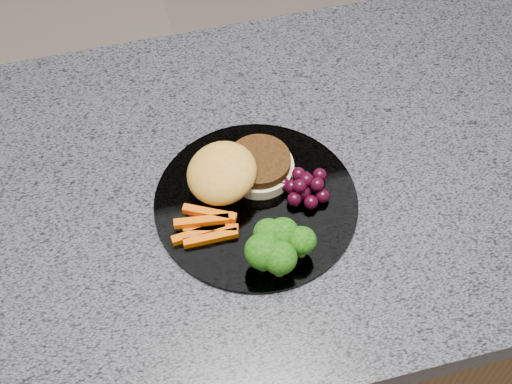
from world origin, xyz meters
TOP-DOWN VIEW (x-y plane):
  - island_cabinet at (0.00, 0.00)m, footprint 1.20×0.60m
  - countertop at (0.00, 0.00)m, footprint 1.20×0.60m
  - plate at (-0.06, -0.04)m, footprint 0.26×0.26m
  - burger at (-0.08, -0.00)m, footprint 0.17×0.13m
  - carrot_sticks at (-0.13, -0.06)m, footprint 0.09×0.05m
  - broccoli at (-0.06, -0.13)m, footprint 0.09×0.08m
  - grape_bunch at (0.00, -0.04)m, footprint 0.07×0.06m

SIDE VIEW (x-z plane):
  - island_cabinet at x=0.00m, z-range 0.00..0.86m
  - countertop at x=0.00m, z-range 0.86..0.90m
  - plate at x=-0.06m, z-range 0.90..0.91m
  - carrot_sticks at x=-0.13m, z-range 0.90..0.92m
  - grape_bunch at x=0.00m, z-range 0.90..0.94m
  - burger at x=-0.08m, z-range 0.90..0.95m
  - broccoli at x=-0.06m, z-range 0.91..0.96m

